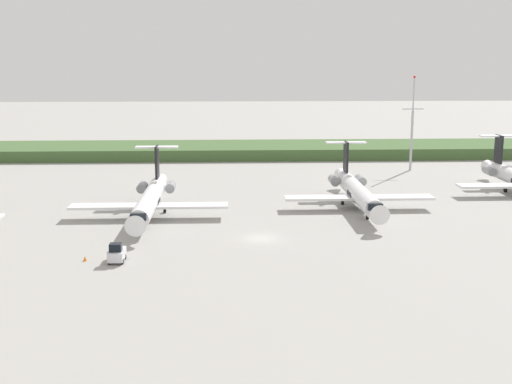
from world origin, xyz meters
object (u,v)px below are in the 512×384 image
at_px(regional_jet_second, 150,199).
at_px(safety_cone_mid_marker, 108,258).
at_px(safety_cone_front_marker, 85,259).
at_px(regional_jet_third, 357,191).
at_px(antenna_mast, 412,131).
at_px(baggage_tug, 117,253).

height_order(regional_jet_second, safety_cone_mid_marker, regional_jet_second).
bearing_deg(safety_cone_front_marker, regional_jet_third, 35.76).
height_order(antenna_mast, safety_cone_front_marker, antenna_mast).
xyz_separation_m(regional_jet_third, safety_cone_mid_marker, (-33.85, -26.15, -2.26)).
height_order(antenna_mast, safety_cone_mid_marker, antenna_mast).
height_order(baggage_tug, safety_cone_front_marker, baggage_tug).
xyz_separation_m(regional_jet_second, baggage_tug, (-1.22, -22.28, -1.53)).
bearing_deg(safety_cone_mid_marker, safety_cone_front_marker, -177.85).
distance_m(regional_jet_second, antenna_mast, 62.64).
relative_size(regional_jet_second, antenna_mast, 1.60).
height_order(regional_jet_third, safety_cone_mid_marker, regional_jet_third).
bearing_deg(regional_jet_third, safety_cone_front_marker, -144.24).
bearing_deg(safety_cone_front_marker, baggage_tug, -8.03).
bearing_deg(baggage_tug, antenna_mast, 50.14).
bearing_deg(regional_jet_second, safety_cone_front_marker, -102.82).
relative_size(regional_jet_second, regional_jet_third, 1.00).
bearing_deg(antenna_mast, regional_jet_third, -117.81).
relative_size(regional_jet_second, baggage_tug, 9.69).
xyz_separation_m(antenna_mast, safety_cone_mid_marker, (-51.65, -59.90, -7.85)).
bearing_deg(regional_jet_third, baggage_tug, -140.71).
bearing_deg(baggage_tug, regional_jet_third, 39.29).
bearing_deg(antenna_mast, safety_cone_front_marker, -132.12).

